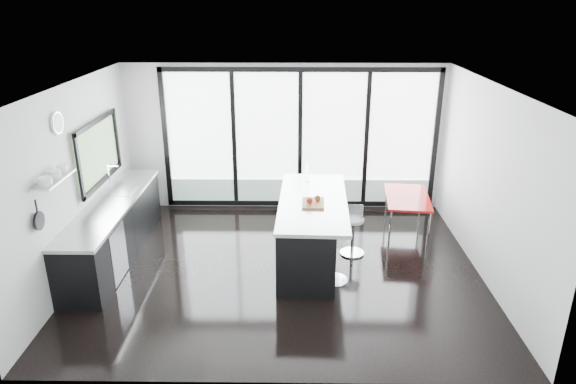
{
  "coord_description": "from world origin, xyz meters",
  "views": [
    {
      "loc": [
        0.2,
        -6.96,
        3.94
      ],
      "look_at": [
        0.1,
        0.3,
        1.15
      ],
      "focal_mm": 32.0,
      "sensor_mm": 36.0,
      "label": 1
    }
  ],
  "objects_px": {
    "bar_stool_far": "(353,236)",
    "island": "(307,229)",
    "red_table": "(406,214)",
    "bar_stool_near": "(334,261)"
  },
  "relations": [
    {
      "from": "bar_stool_near",
      "to": "red_table",
      "type": "relative_size",
      "value": 0.52
    },
    {
      "from": "island",
      "to": "red_table",
      "type": "distance_m",
      "value": 2.03
    },
    {
      "from": "island",
      "to": "bar_stool_far",
      "type": "xyz_separation_m",
      "value": [
        0.74,
        0.16,
        -0.2
      ]
    },
    {
      "from": "bar_stool_far",
      "to": "red_table",
      "type": "bearing_deg",
      "value": 44.92
    },
    {
      "from": "island",
      "to": "bar_stool_far",
      "type": "height_order",
      "value": "island"
    },
    {
      "from": "bar_stool_far",
      "to": "red_table",
      "type": "distance_m",
      "value": 1.32
    },
    {
      "from": "bar_stool_near",
      "to": "red_table",
      "type": "height_order",
      "value": "red_table"
    },
    {
      "from": "island",
      "to": "bar_stool_far",
      "type": "bearing_deg",
      "value": 12.08
    },
    {
      "from": "bar_stool_far",
      "to": "island",
      "type": "bearing_deg",
      "value": -162.12
    },
    {
      "from": "bar_stool_near",
      "to": "red_table",
      "type": "distance_m",
      "value": 2.19
    }
  ]
}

